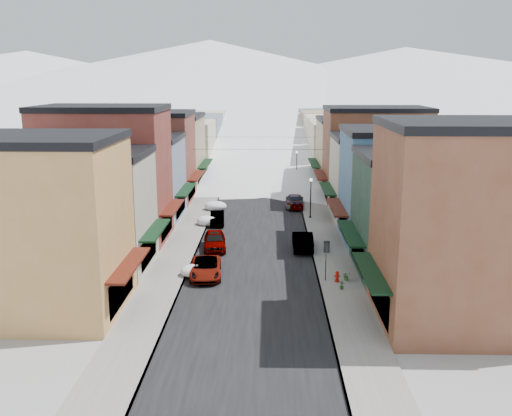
{
  "coord_description": "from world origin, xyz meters",
  "views": [
    {
      "loc": [
        1.33,
        -30.52,
        14.88
      ],
      "look_at": [
        0.0,
        25.07,
        2.14
      ],
      "focal_mm": 40.0,
      "sensor_mm": 36.0,
      "label": 1
    }
  ],
  "objects_px": {
    "car_white_suv": "(206,268)",
    "streetlamp_near": "(311,193)",
    "trash_can": "(327,247)",
    "car_silver_sedan": "(215,240)",
    "fire_hydrant": "(337,277)",
    "car_green_sedan": "(303,240)",
    "car_dark_hatch": "(217,218)"
  },
  "relations": [
    {
      "from": "car_dark_hatch",
      "to": "fire_hydrant",
      "type": "relative_size",
      "value": 5.02
    },
    {
      "from": "fire_hydrant",
      "to": "streetlamp_near",
      "type": "height_order",
      "value": "streetlamp_near"
    },
    {
      "from": "fire_hydrant",
      "to": "trash_can",
      "type": "bearing_deg",
      "value": 90.5
    },
    {
      "from": "car_white_suv",
      "to": "streetlamp_near",
      "type": "distance_m",
      "value": 20.91
    },
    {
      "from": "fire_hydrant",
      "to": "car_white_suv",
      "type": "bearing_deg",
      "value": 172.76
    },
    {
      "from": "trash_can",
      "to": "streetlamp_near",
      "type": "height_order",
      "value": "streetlamp_near"
    },
    {
      "from": "fire_hydrant",
      "to": "trash_can",
      "type": "relative_size",
      "value": 0.85
    },
    {
      "from": "car_green_sedan",
      "to": "trash_can",
      "type": "xyz_separation_m",
      "value": [
        2.01,
        -1.29,
        -0.18
      ]
    },
    {
      "from": "car_white_suv",
      "to": "car_green_sedan",
      "type": "distance_m",
      "value": 10.72
    },
    {
      "from": "car_green_sedan",
      "to": "streetlamp_near",
      "type": "distance_m",
      "value": 11.55
    },
    {
      "from": "car_dark_hatch",
      "to": "car_green_sedan",
      "type": "bearing_deg",
      "value": -50.23
    },
    {
      "from": "trash_can",
      "to": "car_silver_sedan",
      "type": "bearing_deg",
      "value": 173.44
    },
    {
      "from": "car_white_suv",
      "to": "car_dark_hatch",
      "type": "relative_size",
      "value": 1.24
    },
    {
      "from": "car_dark_hatch",
      "to": "streetlamp_near",
      "type": "bearing_deg",
      "value": 10.86
    },
    {
      "from": "car_white_suv",
      "to": "car_dark_hatch",
      "type": "distance_m",
      "value": 15.94
    },
    {
      "from": "car_silver_sedan",
      "to": "streetlamp_near",
      "type": "relative_size",
      "value": 1.11
    },
    {
      "from": "car_silver_sedan",
      "to": "trash_can",
      "type": "height_order",
      "value": "car_silver_sedan"
    },
    {
      "from": "car_white_suv",
      "to": "car_silver_sedan",
      "type": "relative_size",
      "value": 1.06
    },
    {
      "from": "car_silver_sedan",
      "to": "streetlamp_near",
      "type": "distance_m",
      "value": 14.86
    },
    {
      "from": "car_dark_hatch",
      "to": "streetlamp_near",
      "type": "height_order",
      "value": "streetlamp_near"
    },
    {
      "from": "fire_hydrant",
      "to": "trash_can",
      "type": "xyz_separation_m",
      "value": [
        -0.06,
        7.32,
        0.11
      ]
    },
    {
      "from": "trash_can",
      "to": "car_white_suv",
      "type": "bearing_deg",
      "value": -148.27
    },
    {
      "from": "car_green_sedan",
      "to": "streetlamp_near",
      "type": "relative_size",
      "value": 1.15
    },
    {
      "from": "car_silver_sedan",
      "to": "car_green_sedan",
      "type": "distance_m",
      "value": 7.8
    },
    {
      "from": "car_dark_hatch",
      "to": "trash_can",
      "type": "height_order",
      "value": "car_dark_hatch"
    },
    {
      "from": "car_white_suv",
      "to": "car_green_sedan",
      "type": "bearing_deg",
      "value": 38.64
    },
    {
      "from": "car_silver_sedan",
      "to": "car_green_sedan",
      "type": "relative_size",
      "value": 0.97
    },
    {
      "from": "car_silver_sedan",
      "to": "streetlamp_near",
      "type": "height_order",
      "value": "streetlamp_near"
    },
    {
      "from": "car_silver_sedan",
      "to": "car_green_sedan",
      "type": "xyz_separation_m",
      "value": [
        7.8,
        0.16,
        0.0
      ]
    },
    {
      "from": "car_dark_hatch",
      "to": "car_green_sedan",
      "type": "relative_size",
      "value": 0.82
    },
    {
      "from": "car_white_suv",
      "to": "trash_can",
      "type": "bearing_deg",
      "value": 27.07
    },
    {
      "from": "car_green_sedan",
      "to": "fire_hydrant",
      "type": "xyz_separation_m",
      "value": [
        2.07,
        -8.61,
        -0.29
      ]
    }
  ]
}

